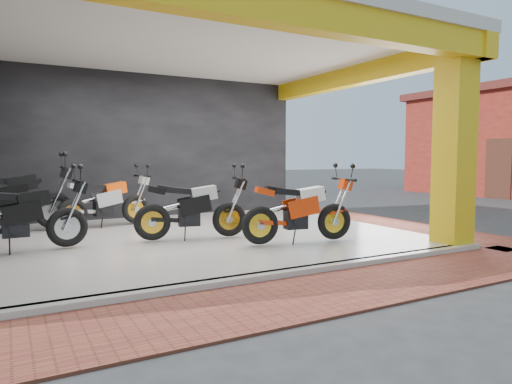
# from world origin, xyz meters

# --- Properties ---
(ground) EXTENTS (80.00, 80.00, 0.00)m
(ground) POSITION_xyz_m (0.00, 0.00, 0.00)
(ground) COLOR #2D2D30
(ground) RESTS_ON ground
(showroom_floor) EXTENTS (8.00, 6.00, 0.10)m
(showroom_floor) POSITION_xyz_m (0.00, 2.00, 0.05)
(showroom_floor) COLOR beige
(showroom_floor) RESTS_ON ground
(showroom_ceiling) EXTENTS (8.40, 6.40, 0.20)m
(showroom_ceiling) POSITION_xyz_m (0.00, 2.00, 3.60)
(showroom_ceiling) COLOR beige
(showroom_ceiling) RESTS_ON corner_column
(back_wall) EXTENTS (8.20, 0.20, 3.50)m
(back_wall) POSITION_xyz_m (0.00, 5.10, 1.75)
(back_wall) COLOR black
(back_wall) RESTS_ON ground
(corner_column) EXTENTS (0.50, 0.50, 3.50)m
(corner_column) POSITION_xyz_m (3.75, -0.75, 1.75)
(corner_column) COLOR gold
(corner_column) RESTS_ON ground
(header_beam_front) EXTENTS (8.40, 0.30, 0.40)m
(header_beam_front) POSITION_xyz_m (0.00, -1.00, 3.30)
(header_beam_front) COLOR gold
(header_beam_front) RESTS_ON corner_column
(header_beam_right) EXTENTS (0.30, 6.40, 0.40)m
(header_beam_right) POSITION_xyz_m (4.00, 2.00, 3.30)
(header_beam_right) COLOR gold
(header_beam_right) RESTS_ON corner_column
(floor_kerb) EXTENTS (8.00, 0.20, 0.10)m
(floor_kerb) POSITION_xyz_m (0.00, -1.02, 0.05)
(floor_kerb) COLOR beige
(floor_kerb) RESTS_ON ground
(paver_front) EXTENTS (9.00, 1.40, 0.03)m
(paver_front) POSITION_xyz_m (0.00, -1.80, 0.01)
(paver_front) COLOR brown
(paver_front) RESTS_ON ground
(paver_right) EXTENTS (1.40, 7.00, 0.03)m
(paver_right) POSITION_xyz_m (4.80, 2.00, 0.01)
(paver_right) COLOR brown
(paver_right) RESTS_ON ground
(moto_hero) EXTENTS (2.17, 1.10, 1.27)m
(moto_hero) POSITION_xyz_m (2.09, 0.29, 0.73)
(moto_hero) COLOR red
(moto_hero) RESTS_ON showroom_floor
(moto_row_a) EXTENTS (2.17, 1.16, 1.26)m
(moto_row_a) POSITION_xyz_m (0.65, 1.43, 0.73)
(moto_row_a) COLOR black
(moto_row_a) RESTS_ON showroom_floor
(moto_row_b) EXTENTS (2.10, 0.86, 1.26)m
(moto_row_b) POSITION_xyz_m (-1.98, 1.80, 0.73)
(moto_row_b) COLOR black
(moto_row_b) RESTS_ON showroom_floor
(moto_row_c) EXTENTS (2.13, 1.13, 1.23)m
(moto_row_c) POSITION_xyz_m (-0.40, 3.88, 0.72)
(moto_row_c) COLOR #95979C
(moto_row_c) RESTS_ON showroom_floor
(moto_row_d) EXTENTS (2.41, 0.90, 1.47)m
(moto_row_d) POSITION_xyz_m (-2.00, 3.85, 0.84)
(moto_row_d) COLOR black
(moto_row_d) RESTS_ON showroom_floor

